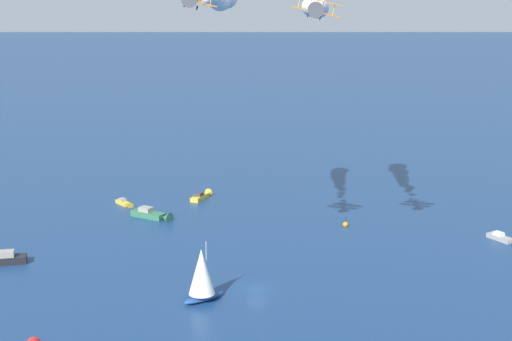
% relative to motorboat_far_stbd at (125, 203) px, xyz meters
% --- Properties ---
extents(ground_plane, '(2000.00, 2000.00, 0.00)m').
position_rel_motorboat_far_stbd_xyz_m(ground_plane, '(-22.75, 52.55, -0.46)').
color(ground_plane, navy).
extents(motorboat_far_stbd, '(4.25, 5.80, 1.70)m').
position_rel_motorboat_far_stbd_xyz_m(motorboat_far_stbd, '(0.00, 0.00, 0.00)').
color(motorboat_far_stbd, gold).
rests_on(motorboat_far_stbd, ground_plane).
extents(sailboat_inshore, '(7.16, 5.71, 9.29)m').
position_rel_motorboat_far_stbd_xyz_m(sailboat_inshore, '(-14.01, 56.16, 3.79)').
color(sailboat_inshore, '#23478C').
rests_on(sailboat_inshore, ground_plane).
extents(motorboat_ahead, '(5.43, 7.60, 2.21)m').
position_rel_motorboat_far_stbd_xyz_m(motorboat_ahead, '(-17.23, -3.79, 0.14)').
color(motorboat_ahead, gold).
rests_on(motorboat_ahead, ground_plane).
extents(motorboat_mid_cluster, '(8.94, 7.87, 2.76)m').
position_rel_motorboat_far_stbd_xyz_m(motorboat_mid_cluster, '(-6.31, 11.02, 0.29)').
color(motorboat_mid_cluster, '#33704C').
rests_on(motorboat_mid_cluster, ground_plane).
extents(motorboat_outer_ring_a, '(4.14, 6.76, 1.92)m').
position_rel_motorboat_far_stbd_xyz_m(motorboat_outer_ring_a, '(-71.92, 34.52, 0.06)').
color(motorboat_outer_ring_a, '#9E9993').
rests_on(motorboat_outer_ring_a, ground_plane).
extents(marker_buoy, '(1.10, 1.10, 2.10)m').
position_rel_motorboat_far_stbd_xyz_m(marker_buoy, '(-44.63, 21.44, -0.07)').
color(marker_buoy, orange).
rests_on(marker_buoy, ground_plane).
extents(biplane_lead, '(7.52, 7.02, 3.68)m').
position_rel_motorboat_far_stbd_xyz_m(biplane_lead, '(-31.07, 54.48, 42.78)').
color(biplane_lead, orange).
extents(smoke_trail_lead, '(11.34, 37.40, 5.01)m').
position_rel_motorboat_far_stbd_xyz_m(smoke_trail_lead, '(-37.17, 23.74, 42.51)').
color(smoke_trail_lead, silver).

